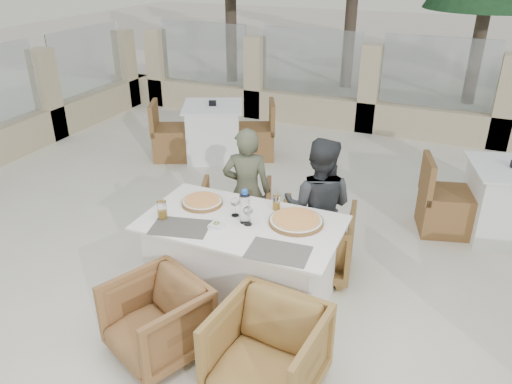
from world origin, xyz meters
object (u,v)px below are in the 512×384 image
at_px(olive_dish, 217,225).
at_px(bg_table_b, 507,202).
at_px(wine_glass_centre, 235,206).
at_px(diner_right, 318,208).
at_px(armchair_far_left, 236,216).
at_px(armchair_near_left, 157,320).
at_px(armchair_near_right, 267,353).
at_px(dining_table, 242,262).
at_px(pizza_right, 296,220).
at_px(beer_glass_left, 162,210).
at_px(armchair_far_right, 316,240).
at_px(pizza_left, 202,202).
at_px(water_bottle, 245,206).
at_px(wine_glass_near, 248,214).
at_px(beer_glass_right, 276,202).
at_px(diner_left, 247,191).
at_px(bg_table_a, 214,132).

distance_m(olive_dish, bg_table_b, 3.17).
distance_m(wine_glass_centre, diner_right, 0.83).
distance_m(armchair_far_left, armchair_near_left, 1.61).
bearing_deg(armchair_near_right, dining_table, 129.83).
height_order(wine_glass_centre, olive_dish, wine_glass_centre).
xyz_separation_m(pizza_right, olive_dish, (-0.55, -0.31, -0.01)).
distance_m(beer_glass_left, armchair_far_right, 1.47).
height_order(pizza_left, water_bottle, water_bottle).
relative_size(armchair_far_right, armchair_near_right, 0.98).
xyz_separation_m(wine_glass_near, armchair_near_left, (-0.38, -0.79, -0.56)).
distance_m(dining_table, beer_glass_right, 0.57).
bearing_deg(beer_glass_right, diner_left, 136.33).
xyz_separation_m(armchair_near_left, diner_left, (0.03, 1.57, 0.34)).
height_order(wine_glass_centre, diner_left, diner_left).
height_order(wine_glass_near, bg_table_b, wine_glass_near).
relative_size(dining_table, armchair_far_right, 2.30).
bearing_deg(armchair_far_right, water_bottle, 49.11).
bearing_deg(pizza_left, armchair_far_right, 31.30).
height_order(beer_glass_right, armchair_far_right, beer_glass_right).
bearing_deg(wine_glass_centre, beer_glass_right, 41.31).
height_order(beer_glass_left, diner_left, diner_left).
xyz_separation_m(wine_glass_near, armchair_far_right, (0.37, 0.70, -0.55)).
bearing_deg(diner_left, bg_table_a, -72.40).
relative_size(beer_glass_right, diner_right, 0.10).
bearing_deg(beer_glass_left, bg_table_b, 40.20).
bearing_deg(pizza_right, bg_table_b, 49.15).
bearing_deg(beer_glass_left, diner_right, 39.44).
height_order(wine_glass_centre, armchair_far_left, wine_glass_centre).
height_order(wine_glass_near, armchair_far_left, wine_glass_near).
xyz_separation_m(pizza_left, armchair_near_left, (0.12, -0.96, -0.49)).
bearing_deg(armchair_far_left, armchair_far_right, 151.79).
bearing_deg(wine_glass_near, dining_table, 163.03).
bearing_deg(wine_glass_near, beer_glass_right, 70.86).
bearing_deg(dining_table, pizza_right, 19.87).
relative_size(diner_left, bg_table_b, 0.78).
xyz_separation_m(water_bottle, bg_table_a, (-1.75, 2.80, -0.53)).
bearing_deg(water_bottle, armchair_far_right, 58.73).
xyz_separation_m(armchair_far_right, diner_left, (-0.73, 0.08, 0.32)).
relative_size(pizza_left, wine_glass_near, 1.91).
relative_size(water_bottle, bg_table_a, 0.17).
xyz_separation_m(wine_glass_centre, olive_dish, (-0.05, -0.23, -0.07)).
relative_size(armchair_near_left, armchair_near_right, 0.93).
xyz_separation_m(beer_glass_right, armchair_far_right, (0.26, 0.37, -0.52)).
distance_m(armchair_far_left, armchair_near_right, 1.90).
bearing_deg(wine_glass_near, armchair_far_right, 62.11).
distance_m(wine_glass_centre, diner_left, 0.75).
bearing_deg(bg_table_a, armchair_near_right, -82.40).
relative_size(beer_glass_left, armchair_near_right, 0.22).
bearing_deg(beer_glass_left, beer_glass_right, 32.63).
height_order(wine_glass_centre, diner_right, diner_right).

